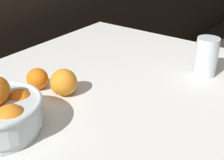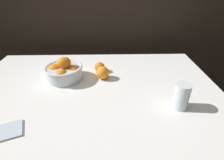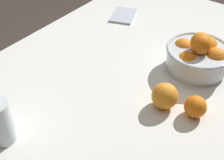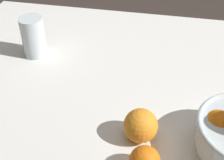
# 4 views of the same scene
# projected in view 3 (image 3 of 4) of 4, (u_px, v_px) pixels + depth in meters

# --- Properties ---
(dining_table) EXTENTS (1.48, 1.05, 0.77)m
(dining_table) POSITION_uv_depth(u_px,v_px,m) (137.00, 95.00, 1.12)
(dining_table) COLOR white
(dining_table) RESTS_ON ground_plane
(fruit_bowl) EXTENTS (0.23, 0.23, 0.15)m
(fruit_bowl) POSITION_uv_depth(u_px,v_px,m) (198.00, 56.00, 1.09)
(fruit_bowl) COLOR silver
(fruit_bowl) RESTS_ON dining_table
(juice_glass) EXTENTS (0.08, 0.08, 0.13)m
(juice_glass) POSITION_uv_depth(u_px,v_px,m) (0.00, 124.00, 0.84)
(juice_glass) COLOR #F4A314
(juice_glass) RESTS_ON dining_table
(orange_loose_near_bowl) EXTENTS (0.08, 0.08, 0.08)m
(orange_loose_near_bowl) POSITION_uv_depth(u_px,v_px,m) (165.00, 96.00, 0.96)
(orange_loose_near_bowl) COLOR orange
(orange_loose_near_bowl) RESTS_ON dining_table
(orange_loose_front) EXTENTS (0.07, 0.07, 0.07)m
(orange_loose_front) POSITION_uv_depth(u_px,v_px,m) (195.00, 107.00, 0.93)
(orange_loose_front) COLOR orange
(orange_loose_front) RESTS_ON dining_table
(napkin) EXTENTS (0.17, 0.15, 0.01)m
(napkin) POSITION_uv_depth(u_px,v_px,m) (123.00, 15.00, 1.43)
(napkin) COLOR silver
(napkin) RESTS_ON dining_table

